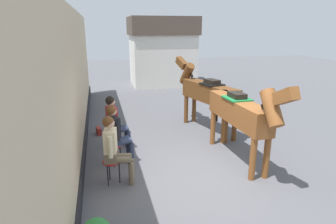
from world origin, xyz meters
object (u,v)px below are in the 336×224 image
at_px(seated_visitor_near, 114,147).
at_px(satchel_bag, 99,131).
at_px(saddled_horse_far, 207,92).
at_px(seated_visitor_far, 115,120).
at_px(saddled_horse_near, 241,113).
at_px(seated_visitor_middle, 116,132).

bearing_deg(seated_visitor_near, satchel_bag, 96.03).
distance_m(seated_visitor_near, saddled_horse_far, 3.81).
xyz_separation_m(seated_visitor_near, seated_visitor_far, (0.11, 1.67, 0.00)).
distance_m(seated_visitor_far, satchel_bag, 1.45).
bearing_deg(satchel_bag, saddled_horse_near, 40.78).
bearing_deg(saddled_horse_near, seated_visitor_near, -173.12).
distance_m(seated_visitor_near, seated_visitor_far, 1.67).
height_order(seated_visitor_near, seated_visitor_middle, same).
bearing_deg(saddled_horse_far, seated_visitor_far, -162.60).
distance_m(seated_visitor_far, saddled_horse_near, 3.03).
bearing_deg(seated_visitor_middle, saddled_horse_near, -10.34).
xyz_separation_m(seated_visitor_far, saddled_horse_far, (2.73, 0.85, 0.38)).
bearing_deg(seated_visitor_near, saddled_horse_far, 41.63).
height_order(seated_visitor_near, saddled_horse_far, saddled_horse_far).
height_order(saddled_horse_far, satchel_bag, saddled_horse_far).
height_order(seated_visitor_far, saddled_horse_near, saddled_horse_near).
relative_size(seated_visitor_near, seated_visitor_middle, 1.00).
distance_m(seated_visitor_middle, saddled_horse_near, 2.79).
height_order(seated_visitor_far, saddled_horse_far, saddled_horse_far).
bearing_deg(satchel_bag, seated_visitor_far, 8.78).
relative_size(saddled_horse_near, saddled_horse_far, 1.03).
bearing_deg(saddled_horse_near, seated_visitor_far, 153.84).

